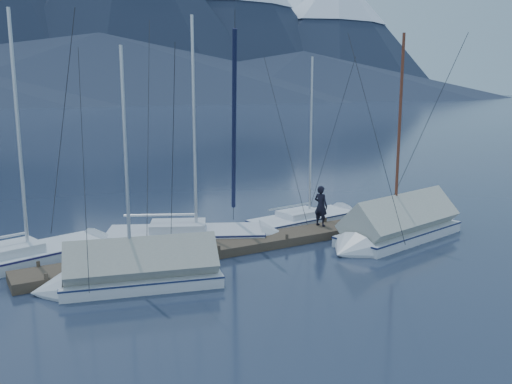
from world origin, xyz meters
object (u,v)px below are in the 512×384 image
sailboat_covered_near (392,230)px  sailboat_open_mid (209,236)px  sailboat_open_right (316,218)px  person (321,206)px  sailboat_open_left (43,255)px  sailboat_covered_far (127,275)px

sailboat_covered_near → sailboat_open_mid: bearing=148.4°
sailboat_open_right → sailboat_covered_near: 4.37m
sailboat_open_mid → sailboat_open_right: 5.79m
sailboat_open_mid → person: bearing=-17.7°
sailboat_open_left → sailboat_open_right: sailboat_open_left is taller
sailboat_open_right → sailboat_open_mid: bearing=-176.3°
sailboat_open_left → sailboat_covered_near: 13.63m
sailboat_covered_near → sailboat_covered_far: size_ratio=1.13×
sailboat_open_left → person: sailboat_open_left is taller
sailboat_open_right → sailboat_covered_far: size_ratio=1.02×
sailboat_open_left → sailboat_covered_far: bearing=-68.1°
sailboat_open_left → person: size_ratio=5.53×
sailboat_open_right → sailboat_covered_far: sailboat_open_right is taller
sailboat_covered_far → sailboat_open_mid: bearing=38.0°
sailboat_covered_far → sailboat_open_left: bearing=111.9°
sailboat_open_right → sailboat_open_left: bearing=177.7°
person → sailboat_covered_near: bearing=-161.4°
person → sailboat_open_mid: bearing=54.8°
sailboat_open_left → sailboat_covered_far: size_ratio=1.19×
sailboat_open_mid → sailboat_covered_far: 5.80m
sailboat_open_mid → sailboat_open_right: sailboat_open_mid is taller
sailboat_open_mid → sailboat_covered_near: size_ratio=1.07×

